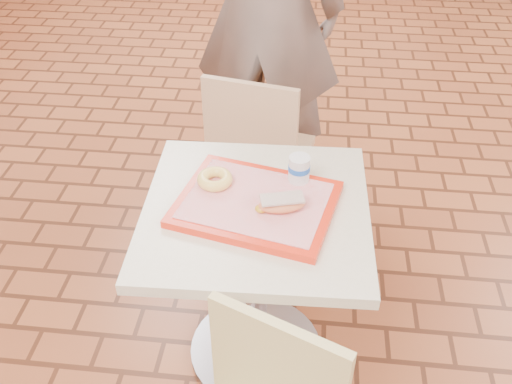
# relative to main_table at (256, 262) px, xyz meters

# --- Properties ---
(main_table) EXTENTS (0.69, 0.69, 0.73)m
(main_table) POSITION_rel_main_table_xyz_m (0.00, 0.00, 0.00)
(main_table) COLOR beige
(main_table) RESTS_ON ground
(chair_main_back) EXTENTS (0.46, 0.46, 0.84)m
(chair_main_back) POSITION_rel_main_table_xyz_m (-0.07, 0.69, -0.02)
(chair_main_back) COLOR tan
(chair_main_back) RESTS_ON ground
(customer) EXTENTS (0.75, 0.55, 1.91)m
(customer) POSITION_rel_main_table_xyz_m (-0.07, 1.11, 0.46)
(customer) COLOR #65564E
(customer) RESTS_ON ground
(serving_tray) EXTENTS (0.47, 0.36, 0.03)m
(serving_tray) POSITION_rel_main_table_xyz_m (0.00, -0.00, 0.25)
(serving_tray) COLOR red
(serving_tray) RESTS_ON main_table
(ring_donut) EXTENTS (0.13, 0.13, 0.04)m
(ring_donut) POSITION_rel_main_table_xyz_m (-0.14, 0.07, 0.29)
(ring_donut) COLOR #EAC255
(ring_donut) RESTS_ON serving_tray
(long_john_donut) EXTENTS (0.16, 0.11, 0.05)m
(long_john_donut) POSITION_rel_main_table_xyz_m (0.08, -0.04, 0.29)
(long_john_donut) COLOR #D26A3D
(long_john_donut) RESTS_ON serving_tray
(paper_cup) EXTENTS (0.07, 0.07, 0.09)m
(paper_cup) POSITION_rel_main_table_xyz_m (0.12, 0.12, 0.31)
(paper_cup) COLOR silver
(paper_cup) RESTS_ON serving_tray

